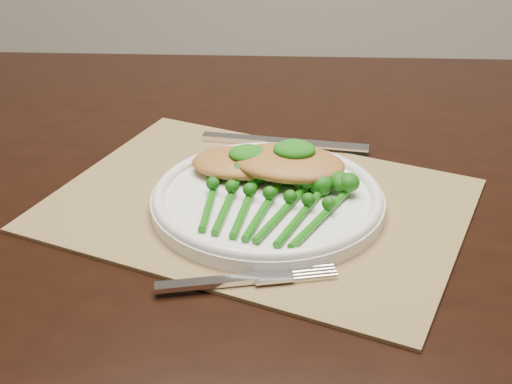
# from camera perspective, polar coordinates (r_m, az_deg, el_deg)

# --- Properties ---
(placemat) EXTENTS (0.54, 0.46, 0.00)m
(placemat) POSITION_cam_1_polar(r_m,az_deg,el_deg) (0.82, 0.14, -1.01)
(placemat) COLOR olive
(placemat) RESTS_ON dining_table
(dinner_plate) EXTENTS (0.26, 0.26, 0.02)m
(dinner_plate) POSITION_cam_1_polar(r_m,az_deg,el_deg) (0.80, 0.93, -0.52)
(dinner_plate) COLOR white
(dinner_plate) RESTS_ON placemat
(knife) EXTENTS (0.22, 0.03, 0.01)m
(knife) POSITION_cam_1_polar(r_m,az_deg,el_deg) (0.96, 1.00, 4.11)
(knife) COLOR silver
(knife) RESTS_ON placemat
(fork) EXTENTS (0.17, 0.06, 0.01)m
(fork) POSITION_cam_1_polar(r_m,az_deg,el_deg) (0.69, 0.21, -6.87)
(fork) COLOR silver
(fork) RESTS_ON placemat
(chicken_fillet_left) EXTENTS (0.12, 0.09, 0.02)m
(chicken_fillet_left) POSITION_cam_1_polar(r_m,az_deg,el_deg) (0.85, -1.26, 2.36)
(chicken_fillet_left) COLOR #AA7131
(chicken_fillet_left) RESTS_ON dinner_plate
(chicken_fillet_right) EXTENTS (0.15, 0.11, 0.03)m
(chicken_fillet_right) POSITION_cam_1_polar(r_m,az_deg,el_deg) (0.83, 2.59, 2.35)
(chicken_fillet_right) COLOR #AA7131
(chicken_fillet_right) RESTS_ON dinner_plate
(pesto_dollop_left) EXTENTS (0.05, 0.04, 0.02)m
(pesto_dollop_left) POSITION_cam_1_polar(r_m,az_deg,el_deg) (0.84, -0.61, 3.07)
(pesto_dollop_left) COLOR #0E4F0B
(pesto_dollop_left) RESTS_ON chicken_fillet_left
(pesto_dollop_right) EXTENTS (0.05, 0.04, 0.02)m
(pesto_dollop_right) POSITION_cam_1_polar(r_m,az_deg,el_deg) (0.83, 3.09, 3.41)
(pesto_dollop_right) COLOR #0E4F0B
(pesto_dollop_right) RESTS_ON chicken_fillet_right
(broccolini_bundle) EXTENTS (0.18, 0.19, 0.04)m
(broccolini_bundle) POSITION_cam_1_polar(r_m,az_deg,el_deg) (0.77, 0.65, -1.32)
(broccolini_bundle) COLOR #125D0C
(broccolini_bundle) RESTS_ON dinner_plate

